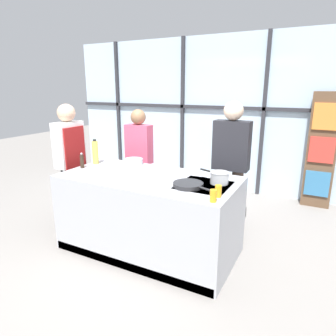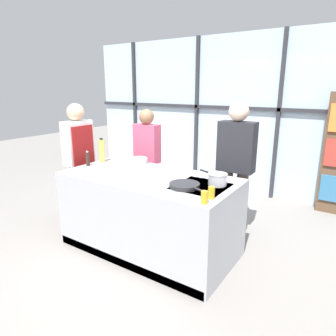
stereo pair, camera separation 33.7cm
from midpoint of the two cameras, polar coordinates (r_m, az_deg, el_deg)
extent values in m
plane|color=gray|center=(3.79, -0.87, -14.94)|extent=(18.00, 18.00, 0.00)
cube|color=silver|center=(5.67, 14.40, 9.64)|extent=(6.40, 0.04, 2.80)
cube|color=#2D2D33|center=(5.61, 14.33, 11.03)|extent=(6.40, 0.06, 0.06)
cube|color=#2D2D33|center=(6.74, -4.86, 10.88)|extent=(0.06, 0.06, 2.80)
cube|color=#2D2D33|center=(5.92, 7.11, 10.21)|extent=(0.06, 0.06, 2.80)
cube|color=#2D2D33|center=(5.42, 21.98, 8.78)|extent=(0.06, 0.06, 2.80)
cube|color=teal|center=(5.28, 30.56, -3.48)|extent=(0.36, 0.03, 0.40)
cube|color=#A8AAB2|center=(3.58, -0.90, -8.58)|extent=(2.03, 1.01, 0.92)
cube|color=black|center=(3.11, 9.41, -3.59)|extent=(0.52, 0.52, 0.01)
cube|color=black|center=(3.43, -5.69, -17.57)|extent=(1.99, 0.03, 0.10)
cylinder|color=#38383D|center=(3.06, 6.31, -3.80)|extent=(0.13, 0.13, 0.01)
cylinder|color=#38383D|center=(2.96, 10.62, -4.62)|extent=(0.13, 0.13, 0.01)
cylinder|color=#38383D|center=(3.27, 8.32, -2.59)|extent=(0.13, 0.13, 0.01)
cylinder|color=#38383D|center=(3.18, 12.39, -3.31)|extent=(0.13, 0.13, 0.01)
cylinder|color=black|center=(4.57, -13.18, -4.12)|extent=(0.13, 0.13, 0.85)
cylinder|color=black|center=(4.45, -14.94, -4.77)|extent=(0.13, 0.13, 0.85)
cube|color=white|center=(4.33, -14.66, 4.67)|extent=(0.19, 0.42, 0.61)
sphere|color=#D8AD8C|center=(4.27, -15.04, 10.24)|extent=(0.24, 0.24, 0.24)
cube|color=maroon|center=(4.30, -13.53, 1.66)|extent=(0.02, 0.36, 0.93)
cylinder|color=black|center=(4.62, -0.90, -3.83)|extent=(0.13, 0.13, 0.80)
cylinder|color=black|center=(4.71, -2.70, -3.44)|extent=(0.13, 0.13, 0.80)
cube|color=#DB4C6B|center=(4.49, -1.88, 4.67)|extent=(0.40, 0.18, 0.57)
sphere|color=#8C6647|center=(4.43, -1.93, 9.73)|extent=(0.22, 0.22, 0.22)
cylinder|color=#47382D|center=(4.03, 16.06, -6.80)|extent=(0.15, 0.15, 0.87)
cylinder|color=#47382D|center=(4.09, 13.32, -6.29)|extent=(0.15, 0.15, 0.87)
cube|color=#232328|center=(3.85, 15.42, 3.87)|extent=(0.45, 0.20, 0.63)
sphere|color=beige|center=(3.79, 15.89, 10.33)|extent=(0.24, 0.24, 0.24)
cylinder|color=#232326|center=(3.05, 6.32, -3.34)|extent=(0.31, 0.31, 0.04)
cylinder|color=#B26B2D|center=(3.04, 6.33, -3.03)|extent=(0.24, 0.24, 0.01)
cylinder|color=#232326|center=(2.86, 10.21, -4.52)|extent=(0.24, 0.10, 0.02)
cylinder|color=silver|center=(3.16, 12.46, -2.16)|extent=(0.19, 0.19, 0.13)
cylinder|color=silver|center=(3.14, 12.52, -1.14)|extent=(0.20, 0.20, 0.01)
cylinder|color=black|center=(3.27, 10.17, -0.72)|extent=(0.17, 0.08, 0.02)
cylinder|color=white|center=(3.44, -10.05, -1.59)|extent=(0.28, 0.28, 0.01)
cylinder|color=silver|center=(3.97, -3.28, 1.35)|extent=(0.24, 0.24, 0.08)
cylinder|color=#4C4C51|center=(3.96, -3.29, 1.80)|extent=(0.20, 0.20, 0.01)
cylinder|color=#E0CC4C|center=(4.08, -10.20, 3.17)|extent=(0.08, 0.08, 0.30)
cylinder|color=black|center=(4.05, -10.31, 5.43)|extent=(0.04, 0.04, 0.02)
cylinder|color=#332319|center=(3.94, -12.70, 1.58)|extent=(0.05, 0.05, 0.17)
sphere|color=#B2B2B7|center=(3.92, -12.78, 2.97)|extent=(0.03, 0.03, 0.03)
cylinder|color=orange|center=(2.65, 10.61, -5.58)|extent=(0.06, 0.06, 0.11)
cylinder|color=orange|center=(2.78, 11.74, -4.69)|extent=(0.06, 0.06, 0.11)
camera|label=1|loc=(0.17, -87.14, 0.78)|focal=32.00mm
camera|label=2|loc=(0.17, 92.86, -0.78)|focal=32.00mm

